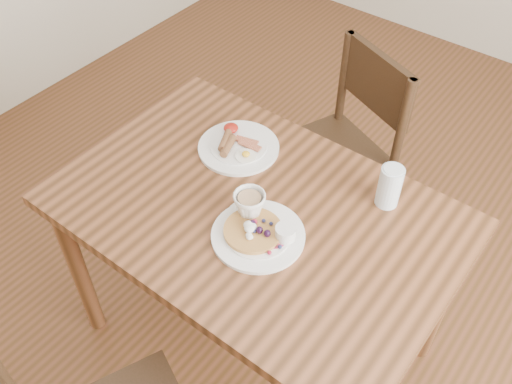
# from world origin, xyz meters

# --- Properties ---
(ground) EXTENTS (5.00, 5.00, 0.00)m
(ground) POSITION_xyz_m (0.00, 0.00, 0.00)
(ground) COLOR #4F3116
(ground) RESTS_ON ground
(dining_table) EXTENTS (1.20, 0.80, 0.75)m
(dining_table) POSITION_xyz_m (0.00, 0.00, 0.65)
(dining_table) COLOR brown
(dining_table) RESTS_ON ground
(chair_far) EXTENTS (0.55, 0.55, 0.88)m
(chair_far) POSITION_xyz_m (-0.08, 0.66, 0.49)
(chair_far) COLOR #341E13
(chair_far) RESTS_ON ground
(pancake_plate) EXTENTS (0.27, 0.27, 0.06)m
(pancake_plate) POSITION_xyz_m (0.08, -0.08, 0.76)
(pancake_plate) COLOR white
(pancake_plate) RESTS_ON dining_table
(breakfast_plate) EXTENTS (0.27, 0.27, 0.04)m
(breakfast_plate) POSITION_xyz_m (-0.21, 0.18, 0.76)
(breakfast_plate) COLOR white
(breakfast_plate) RESTS_ON dining_table
(teacup_saucer) EXTENTS (0.14, 0.14, 0.10)m
(teacup_saucer) POSITION_xyz_m (0.01, -0.04, 0.80)
(teacup_saucer) COLOR white
(teacup_saucer) RESTS_ON dining_table
(water_glass) EXTENTS (0.07, 0.07, 0.14)m
(water_glass) POSITION_xyz_m (0.30, 0.26, 0.82)
(water_glass) COLOR silver
(water_glass) RESTS_ON dining_table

